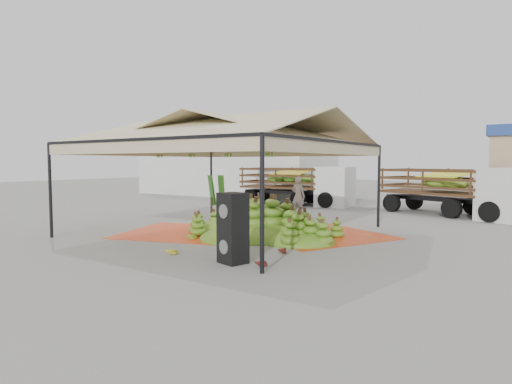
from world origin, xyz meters
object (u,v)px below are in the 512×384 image
Objects in this scene: speaker_stack at (233,228)px; truck_right at (458,186)px; banana_heap at (262,218)px; vendor at (298,196)px; truck_left at (301,181)px.

truck_right reaches higher than speaker_stack.
banana_heap is at bearing -95.58° from truck_right.
vendor is 5.07m from truck_left.
speaker_stack is 9.38m from vendor.
vendor reaches higher than speaker_stack.
truck_left is at bearing -62.63° from vendor.
banana_heap is 10.74m from truck_left.
truck_right reaches higher than banana_heap.
truck_left reaches higher than speaker_stack.
vendor is (-1.59, 5.49, 0.28)m from banana_heap.
vendor is at bearing 124.88° from speaker_stack.
banana_heap is 3.69m from speaker_stack.
truck_left is at bearing -165.15° from truck_right.
speaker_stack is at bearing 109.37° from vendor.
truck_right is at bearing -8.89° from truck_left.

